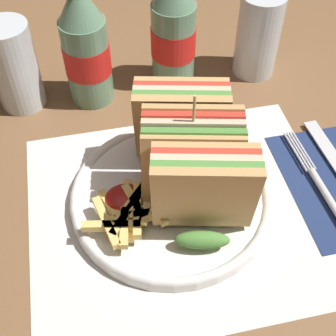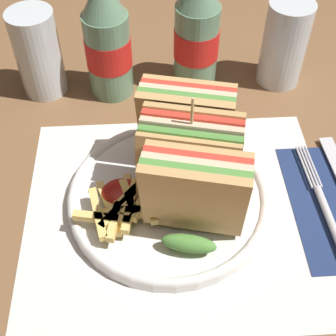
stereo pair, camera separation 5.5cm
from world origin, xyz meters
name	(u,v)px [view 1 (the left image)]	position (x,y,z in m)	size (l,w,h in m)	color
ground_plane	(183,211)	(0.00, 0.00, 0.00)	(4.00, 4.00, 0.00)	brown
placemat	(184,212)	(0.00, 0.00, 0.00)	(0.36, 0.31, 0.00)	silver
plate_main	(171,196)	(-0.01, 0.02, 0.01)	(0.24, 0.24, 0.02)	white
club_sandwich	(191,156)	(0.01, 0.02, 0.07)	(0.12, 0.20, 0.15)	tan
fries_pile	(130,212)	(-0.06, -0.01, 0.03)	(0.11, 0.10, 0.02)	#E5C166
ketchup_blob	(124,197)	(-0.07, 0.01, 0.03)	(0.05, 0.04, 0.02)	maroon
napkin	(331,181)	(0.19, 0.00, 0.00)	(0.11, 0.19, 0.00)	navy
fork	(324,191)	(0.17, -0.01, 0.01)	(0.02, 0.18, 0.01)	silver
coke_bottle_near	(85,47)	(-0.08, 0.23, 0.09)	(0.07, 0.07, 0.20)	slate
coke_bottle_far	(173,30)	(0.04, 0.25, 0.09)	(0.07, 0.07, 0.20)	slate
glass_near	(258,35)	(0.17, 0.24, 0.06)	(0.07, 0.07, 0.13)	silver
glass_far	(14,66)	(-0.18, 0.24, 0.06)	(0.07, 0.07, 0.13)	silver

